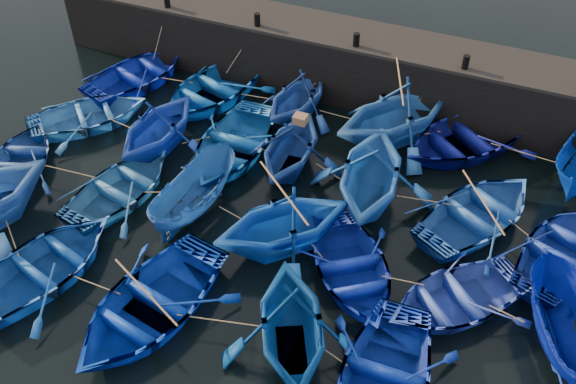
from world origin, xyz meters
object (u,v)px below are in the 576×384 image
at_px(boat_8, 232,144).
at_px(boat_13, 20,160).
at_px(boat_0, 138,74).
at_px(wooden_crate, 300,119).

xyz_separation_m(boat_8, boat_13, (-6.39, -3.60, -0.09)).
height_order(boat_0, wooden_crate, wooden_crate).
bearing_deg(boat_8, wooden_crate, 0.12).
xyz_separation_m(boat_0, boat_13, (-0.75, -6.28, -0.07)).
bearing_deg(boat_8, boat_13, -152.55).
distance_m(boat_8, wooden_crate, 3.07).
height_order(boat_8, boat_13, boat_8).
distance_m(boat_0, wooden_crate, 8.75).
xyz_separation_m(boat_8, wooden_crate, (2.54, 0.09, 1.72)).
xyz_separation_m(boat_0, wooden_crate, (8.18, -2.59, 1.75)).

